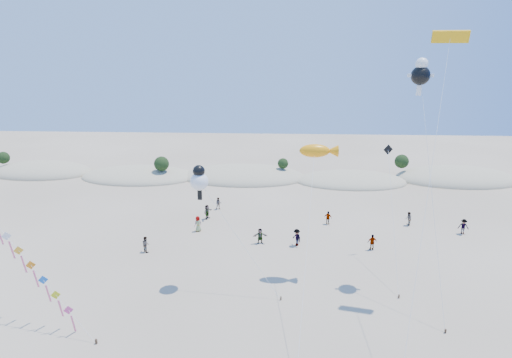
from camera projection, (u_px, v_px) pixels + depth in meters
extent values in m
ellipsoid|color=tan|center=(42.00, 173.00, 67.45)|extent=(16.00, 8.80, 3.60)
ellipsoid|color=#263914|center=(41.00, 167.00, 67.16)|extent=(12.80, 5.76, 0.64)
ellipsoid|color=tan|center=(139.00, 177.00, 65.34)|extent=(17.60, 9.68, 3.00)
ellipsoid|color=#263914|center=(138.00, 172.00, 65.10)|extent=(14.08, 6.34, 0.70)
ellipsoid|color=tan|center=(243.00, 177.00, 65.23)|extent=(19.00, 10.45, 3.40)
ellipsoid|color=#263914|center=(243.00, 171.00, 64.95)|extent=(15.20, 6.84, 0.76)
ellipsoid|color=tan|center=(350.00, 182.00, 63.11)|extent=(16.40, 9.02, 2.80)
ellipsoid|color=#263914|center=(351.00, 177.00, 62.89)|extent=(13.12, 5.90, 0.66)
ellipsoid|color=tan|center=(456.00, 180.00, 64.05)|extent=(18.00, 9.90, 3.80)
ellipsoid|color=#263914|center=(457.00, 173.00, 63.74)|extent=(14.40, 6.48, 0.72)
sphere|color=black|center=(3.00, 158.00, 67.24)|extent=(1.90, 1.90, 1.90)
sphere|color=black|center=(162.00, 164.00, 63.27)|extent=(2.20, 2.20, 2.20)
sphere|color=black|center=(283.00, 163.00, 64.37)|extent=(1.60, 1.60, 1.60)
sphere|color=black|center=(402.00, 161.00, 64.77)|extent=(2.10, 2.10, 2.10)
cube|color=#3F2D1E|center=(96.00, 341.00, 28.57)|extent=(0.12, 0.12, 0.35)
cube|color=#EB4A94|center=(68.00, 310.00, 29.04)|extent=(1.26, 0.49, 1.33)
cube|color=#E86193|center=(73.00, 324.00, 29.40)|extent=(0.19, 0.45, 1.55)
cube|color=#D0D719|center=(56.00, 295.00, 29.23)|extent=(1.26, 0.49, 1.33)
cube|color=#E86193|center=(61.00, 308.00, 29.60)|extent=(0.19, 0.45, 1.55)
cube|color=blue|center=(43.00, 280.00, 29.43)|extent=(1.26, 0.49, 1.33)
cube|color=#E86193|center=(48.00, 294.00, 29.79)|extent=(0.19, 0.45, 1.55)
cube|color=orange|center=(31.00, 265.00, 29.62)|extent=(1.26, 0.49, 1.33)
cube|color=#E86193|center=(36.00, 279.00, 29.99)|extent=(0.19, 0.45, 1.55)
cube|color=yellow|center=(18.00, 250.00, 29.82)|extent=(1.26, 0.49, 1.33)
cube|color=#E86193|center=(24.00, 264.00, 30.18)|extent=(0.19, 0.45, 1.55)
cube|color=white|center=(6.00, 236.00, 30.01)|extent=(1.26, 0.49, 1.33)
cube|color=#E86193|center=(12.00, 250.00, 30.38)|extent=(0.19, 0.45, 1.55)
cube|color=#E86193|center=(0.00, 236.00, 30.57)|extent=(0.19, 0.45, 1.55)
cylinder|color=silver|center=(307.00, 251.00, 29.74)|extent=(1.83, 14.34, 10.92)
ellipsoid|color=orange|center=(315.00, 151.00, 34.92)|extent=(2.50, 1.10, 1.10)
cone|color=orange|center=(332.00, 151.00, 34.85)|extent=(1.00, 1.00, 1.00)
cube|color=#3F2D1E|center=(281.00, 298.00, 33.54)|extent=(0.10, 0.10, 0.30)
cylinder|color=silver|center=(240.00, 241.00, 33.67)|extent=(6.61, 2.62, 8.86)
sphere|color=white|center=(199.00, 182.00, 33.77)|extent=(1.44, 1.44, 1.44)
sphere|color=black|center=(199.00, 171.00, 33.51)|extent=(0.96, 0.96, 0.96)
cube|color=black|center=(200.00, 195.00, 34.10)|extent=(0.35, 0.18, 0.80)
cube|color=#3F2D1E|center=(445.00, 331.00, 29.66)|extent=(0.10, 0.10, 0.30)
cylinder|color=silver|center=(432.00, 198.00, 31.21)|extent=(1.00, 8.38, 16.93)
sphere|color=black|center=(420.00, 76.00, 32.73)|extent=(1.45, 1.45, 1.45)
sphere|color=white|center=(422.00, 64.00, 32.47)|extent=(0.94, 0.94, 0.94)
cube|color=white|center=(419.00, 90.00, 33.06)|extent=(0.35, 0.18, 0.80)
cube|color=white|center=(411.00, 76.00, 32.76)|extent=(0.60, 0.15, 0.25)
cube|color=white|center=(430.00, 76.00, 32.70)|extent=(0.60, 0.15, 0.25)
cylinder|color=silver|center=(426.00, 204.00, 26.02)|extent=(5.51, 13.87, 19.72)
cube|color=#EDA30C|center=(450.00, 37.00, 29.59)|extent=(2.48, 1.01, 0.87)
cube|color=black|center=(450.00, 37.00, 29.61)|extent=(2.40, 0.61, 0.19)
cube|color=#3F2D1E|center=(399.00, 296.00, 33.79)|extent=(0.10, 0.10, 0.30)
cylinder|color=silver|center=(393.00, 218.00, 36.68)|extent=(0.49, 9.09, 9.95)
cube|color=black|center=(388.00, 150.00, 39.53)|extent=(0.94, 0.28, 0.96)
imported|color=slate|center=(146.00, 244.00, 41.29)|extent=(0.97, 0.96, 1.58)
imported|color=slate|center=(198.00, 224.00, 45.90)|extent=(0.99, 0.95, 1.70)
imported|color=slate|center=(260.00, 236.00, 43.08)|extent=(1.52, 0.69, 1.59)
imported|color=slate|center=(297.00, 237.00, 42.54)|extent=(1.18, 1.31, 1.77)
imported|color=slate|center=(328.00, 218.00, 47.73)|extent=(0.97, 0.70, 1.53)
imported|color=slate|center=(409.00, 219.00, 47.37)|extent=(0.65, 0.81, 1.58)
imported|color=slate|center=(219.00, 203.00, 52.15)|extent=(0.81, 0.67, 1.50)
imported|color=slate|center=(372.00, 242.00, 41.69)|extent=(0.97, 0.47, 1.60)
imported|color=slate|center=(463.00, 227.00, 45.26)|extent=(1.18, 0.84, 1.66)
imported|color=slate|center=(207.00, 212.00, 49.22)|extent=(1.04, 1.64, 1.69)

